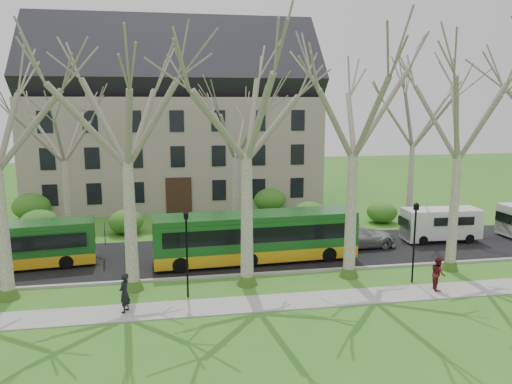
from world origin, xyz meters
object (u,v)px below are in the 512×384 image
(pedestrian_a, at_px, (124,293))
(van_a, at_px, (441,225))
(pedestrian_b, at_px, (438,273))
(bus_follow, at_px, (256,237))
(sedan, at_px, (356,236))

(pedestrian_a, bearing_deg, van_a, 135.08)
(pedestrian_b, bearing_deg, bus_follow, 68.27)
(van_a, relative_size, pedestrian_a, 2.82)
(sedan, bearing_deg, pedestrian_b, -172.61)
(bus_follow, bearing_deg, van_a, 6.26)
(sedan, bearing_deg, van_a, -88.70)
(bus_follow, bearing_deg, pedestrian_a, -141.56)
(van_a, relative_size, pedestrian_b, 3.02)
(bus_follow, xyz_separation_m, van_a, (13.40, 2.16, -0.39))
(pedestrian_a, bearing_deg, bus_follow, 153.98)
(van_a, distance_m, pedestrian_a, 22.31)
(bus_follow, distance_m, pedestrian_b, 10.50)
(pedestrian_b, bearing_deg, pedestrian_a, 105.21)
(van_a, xyz_separation_m, pedestrian_b, (-4.98, -8.40, -0.28))
(sedan, xyz_separation_m, pedestrian_a, (-14.28, -8.11, 0.15))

